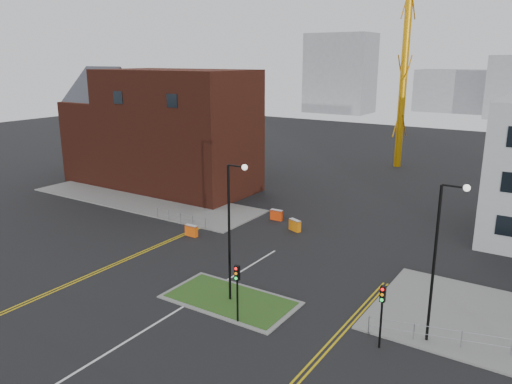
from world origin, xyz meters
TOP-DOWN VIEW (x-y plane):
  - ground at (0.00, 0.00)m, footprint 200.00×200.00m
  - pavement_left at (-20.00, 22.00)m, footprint 28.00×8.00m
  - island_kerb at (2.00, 8.00)m, footprint 8.60×4.60m
  - grass_island at (2.00, 8.00)m, footprint 8.00×4.00m
  - brick_building at (-22.97, 28.00)m, footprint 24.20×10.07m
  - streetlamp_island at (2.22, 8.00)m, footprint 1.46×0.36m
  - streetlamp_right_near at (14.22, 10.00)m, footprint 1.46×0.36m
  - traffic_light_island at (4.00, 5.98)m, footprint 0.28×0.33m
  - traffic_light_right at (12.00, 7.98)m, footprint 0.28×0.33m
  - railing_left at (-11.00, 18.00)m, footprint 6.05×0.05m
  - centre_line at (0.00, 2.00)m, footprint 0.15×30.00m
  - yellow_left_a at (-9.00, 10.00)m, footprint 0.12×24.00m
  - yellow_left_b at (-8.70, 10.00)m, footprint 0.12×24.00m
  - yellow_right_a at (9.50, 6.00)m, footprint 0.12×20.00m
  - yellow_right_b at (9.80, 6.00)m, footprint 0.12×20.00m
  - skyline_a at (-40.00, 120.00)m, footprint 18.00×12.00m
  - skyline_d at (-8.00, 140.00)m, footprint 30.00×12.00m
  - barrier_left at (-8.00, 16.00)m, footprint 1.22×0.44m
  - barrier_mid at (-4.00, 24.00)m, footprint 1.24×0.46m
  - barrier_right at (-1.00, 22.22)m, footprint 1.32×0.85m

SIDE VIEW (x-z plane):
  - ground at x=0.00m, z-range 0.00..0.00m
  - centre_line at x=0.00m, z-range 0.00..0.01m
  - yellow_left_a at x=-9.00m, z-range 0.00..0.01m
  - yellow_left_b at x=-8.70m, z-range 0.00..0.01m
  - yellow_right_a at x=9.50m, z-range 0.00..0.01m
  - yellow_right_b at x=9.80m, z-range 0.00..0.01m
  - island_kerb at x=2.00m, z-range 0.00..0.08m
  - pavement_left at x=-20.00m, z-range 0.00..0.12m
  - grass_island at x=2.00m, z-range 0.00..0.12m
  - barrier_left at x=-8.00m, z-range 0.04..1.06m
  - barrier_mid at x=-4.00m, z-range 0.04..1.08m
  - barrier_right at x=-1.00m, z-range 0.05..1.10m
  - railing_left at x=-11.00m, z-range 0.19..1.29m
  - traffic_light_island at x=4.00m, z-range 0.74..4.39m
  - traffic_light_right at x=12.00m, z-range 0.74..4.39m
  - streetlamp_island at x=2.22m, z-range 0.82..10.00m
  - streetlamp_right_near at x=14.22m, z-range 0.82..10.00m
  - skyline_d at x=-8.00m, z-range 0.00..12.00m
  - brick_building at x=-22.97m, z-range -0.27..13.97m
  - skyline_a at x=-40.00m, z-range 0.00..22.00m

